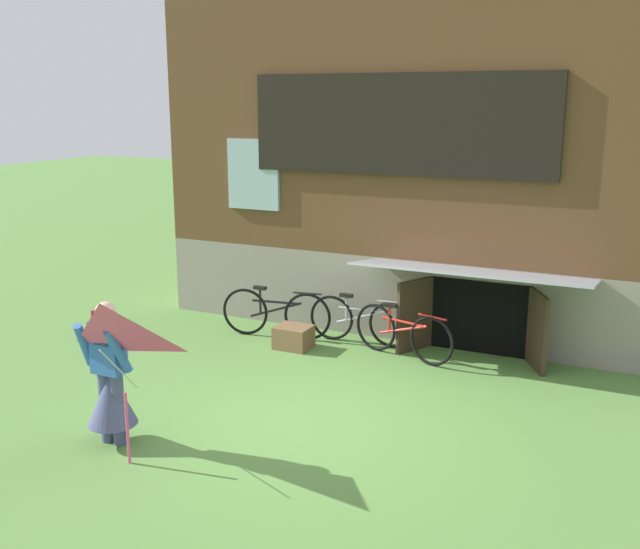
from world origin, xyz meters
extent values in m
plane|color=#56843D|center=(0.00, 0.00, 0.00)|extent=(60.00, 60.00, 0.00)
cube|color=gray|center=(0.00, 5.31, 0.63)|extent=(7.90, 4.62, 1.25)
cube|color=brown|center=(0.00, 5.31, 3.16)|extent=(7.90, 4.62, 3.82)
cube|color=black|center=(0.00, 2.96, 3.20)|extent=(4.49, 0.08, 1.42)
cube|color=#9EB7C6|center=(0.00, 2.98, 3.20)|extent=(4.33, 0.04, 1.30)
cube|color=#9EB7C6|center=(-2.38, 2.97, 2.40)|extent=(0.90, 0.06, 1.10)
cube|color=black|center=(1.28, 2.98, 0.53)|extent=(1.40, 0.03, 1.05)
cube|color=#3D2B1E|center=(0.43, 2.70, 0.53)|extent=(0.37, 0.65, 1.05)
cube|color=#3D2B1E|center=(2.13, 2.70, 0.53)|extent=(0.38, 0.65, 1.05)
cube|color=#999EA8|center=(1.28, 2.45, 1.30)|extent=(3.17, 1.09, 0.18)
cylinder|color=#474C75|center=(-1.60, -1.49, 0.39)|extent=(0.14, 0.14, 0.78)
cylinder|color=#474C75|center=(-1.44, -1.49, 0.39)|extent=(0.14, 0.14, 0.78)
cone|color=#474C75|center=(-1.52, -1.49, 0.51)|extent=(0.52, 0.52, 0.59)
cube|color=#3366B7|center=(-1.52, -1.49, 1.06)|extent=(0.34, 0.20, 0.55)
cylinder|color=#3366B7|center=(-1.74, -1.59, 1.09)|extent=(0.17, 0.32, 0.51)
cylinder|color=#3366B7|center=(-1.30, -1.59, 1.09)|extent=(0.17, 0.32, 0.51)
cube|color=maroon|center=(-1.52, -1.55, 1.28)|extent=(0.20, 0.08, 0.36)
sphere|color=#D8AD8E|center=(-1.52, -1.49, 1.44)|extent=(0.21, 0.21, 0.21)
pyramid|color=#E54C7F|center=(-1.12, -2.00, 1.31)|extent=(0.98, 0.74, 0.65)
cylinder|color=beige|center=(-1.17, -1.74, 0.96)|extent=(0.01, 0.51, 0.57)
cylinder|color=#E54C7F|center=(-1.07, -1.79, 0.38)|extent=(0.03, 0.03, 0.76)
torus|color=black|center=(0.83, 2.18, 0.35)|extent=(0.68, 0.23, 0.69)
torus|color=black|center=(-0.07, 2.44, 0.35)|extent=(0.68, 0.23, 0.69)
cylinder|color=red|center=(0.38, 2.31, 0.53)|extent=(0.69, 0.23, 0.04)
cylinder|color=red|center=(0.38, 2.31, 0.41)|extent=(0.75, 0.25, 0.28)
cylinder|color=red|center=(0.15, 2.37, 0.53)|extent=(0.04, 0.04, 0.39)
cube|color=black|center=(0.15, 2.37, 0.72)|extent=(0.20, 0.08, 0.05)
cylinder|color=red|center=(0.83, 2.18, 0.69)|extent=(0.43, 0.15, 0.03)
torus|color=black|center=(0.08, 2.66, 0.34)|extent=(0.69, 0.09, 0.69)
torus|color=black|center=(-0.85, 2.61, 0.34)|extent=(0.69, 0.09, 0.69)
cylinder|color=#ADAFB5|center=(-0.39, 2.64, 0.52)|extent=(0.70, 0.08, 0.04)
cylinder|color=#ADAFB5|center=(-0.39, 2.64, 0.41)|extent=(0.77, 0.08, 0.28)
cylinder|color=#ADAFB5|center=(-0.62, 2.62, 0.52)|extent=(0.04, 0.04, 0.39)
cube|color=black|center=(-0.62, 2.62, 0.71)|extent=(0.20, 0.08, 0.05)
cylinder|color=#ADAFB5|center=(0.08, 2.66, 0.68)|extent=(0.44, 0.05, 0.03)
torus|color=black|center=(-1.17, 2.43, 0.37)|extent=(0.73, 0.17, 0.73)
torus|color=black|center=(-2.16, 2.26, 0.37)|extent=(0.73, 0.17, 0.73)
cylinder|color=black|center=(-1.66, 2.35, 0.56)|extent=(0.74, 0.16, 0.04)
cylinder|color=black|center=(-1.66, 2.35, 0.43)|extent=(0.81, 0.17, 0.30)
cylinder|color=black|center=(-1.91, 2.31, 0.56)|extent=(0.04, 0.04, 0.41)
cube|color=black|center=(-1.91, 2.31, 0.76)|extent=(0.20, 0.08, 0.05)
cylinder|color=black|center=(-1.17, 2.43, 0.73)|extent=(0.44, 0.10, 0.03)
cube|color=brown|center=(-1.19, 2.02, 0.16)|extent=(0.50, 0.43, 0.33)
camera|label=1|loc=(3.53, -7.04, 3.54)|focal=41.25mm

